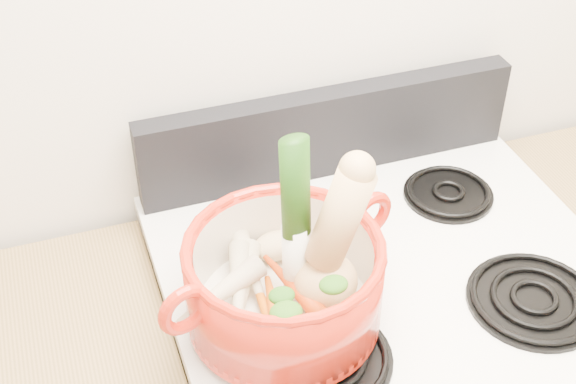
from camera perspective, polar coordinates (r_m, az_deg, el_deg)
name	(u,v)px	position (r m, az deg, el deg)	size (l,w,h in m)	color
cooktop	(389,271)	(1.44, 7.16, -5.62)	(0.78, 0.67, 0.03)	silver
control_backsplash	(329,132)	(1.58, 2.91, 4.30)	(0.76, 0.05, 0.18)	black
burner_front_left	(321,357)	(1.26, 2.36, -11.64)	(0.22, 0.22, 0.02)	black
burner_front_right	(534,298)	(1.41, 17.10, -7.24)	(0.22, 0.22, 0.02)	black
burner_back_left	(262,235)	(1.46, -1.86, -3.06)	(0.17, 0.17, 0.02)	black
burner_back_right	(448,192)	(1.59, 11.34, -0.02)	(0.17, 0.17, 0.02)	black
dutch_oven	(284,283)	(1.25, -0.30, -6.50)	(0.31, 0.31, 0.15)	red
pot_handle_left	(185,310)	(1.15, -7.34, -8.30)	(0.09, 0.09, 0.02)	red
pot_handle_right	(370,215)	(1.30, 5.85, -1.61)	(0.09, 0.09, 0.02)	red
squash	(327,242)	(1.20, 2.82, -3.56)	(0.11, 0.11, 0.25)	#DEB272
leek	(296,221)	(1.19, 0.59, -2.07)	(0.05, 0.05, 0.31)	white
ginger	(277,246)	(1.34, -0.81, -3.87)	(0.08, 0.06, 0.04)	tan
parsnip_0	(241,294)	(1.27, -3.35, -7.22)	(0.04, 0.04, 0.20)	beige
parsnip_1	(239,290)	(1.26, -3.51, -6.99)	(0.04, 0.04, 0.18)	beige
parsnip_2	(250,265)	(1.30, -2.73, -5.20)	(0.04, 0.04, 0.18)	beige
parsnip_3	(214,296)	(1.24, -5.29, -7.35)	(0.04, 0.04, 0.18)	beige
carrot_0	(266,311)	(1.25, -1.56, -8.43)	(0.03, 0.03, 0.15)	#CE5B0A
carrot_1	(276,320)	(1.22, -0.84, -9.10)	(0.04, 0.04, 0.17)	#CF640A
carrot_2	(297,292)	(1.25, 0.63, -7.12)	(0.03, 0.03, 0.18)	#DD460B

